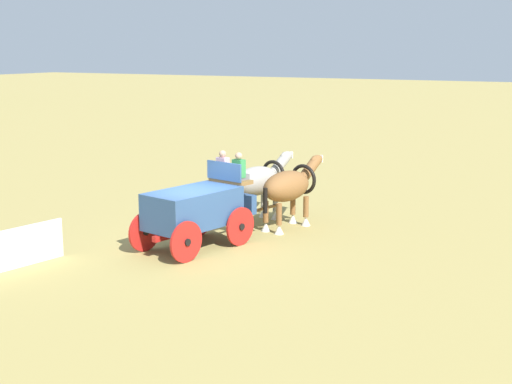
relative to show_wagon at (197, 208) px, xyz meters
name	(u,v)px	position (x,y,z in m)	size (l,w,h in m)	color
ground_plane	(194,248)	(-0.16, 0.03, -1.19)	(220.00, 220.00, 0.00)	#9E8C4C
show_wagon	(197,208)	(0.00, 0.00, 0.00)	(5.77, 2.47, 2.69)	#2D4C7A
draft_horse_near	(258,182)	(3.63, -0.13, 0.18)	(3.09, 1.40, 2.23)	#9E998E
draft_horse_off	(289,187)	(3.35, -1.40, 0.17)	(3.05, 1.40, 2.23)	brown
sponsor_banner	(12,249)	(-4.12, 3.19, -0.64)	(3.20, 0.06, 1.10)	silver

